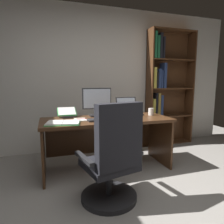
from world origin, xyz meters
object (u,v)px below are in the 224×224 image
at_px(open_binder, 63,123).
at_px(pen, 82,119).
at_px(keyboard, 104,120).
at_px(reading_stand_with_book, 67,113).
at_px(notepad, 80,120).
at_px(desk, 105,131).
at_px(computer_mouse, 125,118).
at_px(office_chair, 113,162).
at_px(monitor, 97,102).
at_px(bookshelf, 164,89).
at_px(coffee_mug, 151,112).
at_px(laptop, 129,111).

xyz_separation_m(open_binder, pen, (0.26, 0.18, 0.00)).
relative_size(keyboard, reading_stand_with_book, 1.58).
distance_m(open_binder, notepad, 0.30).
bearing_deg(keyboard, desk, 69.62).
bearing_deg(reading_stand_with_book, keyboard, -44.26).
height_order(keyboard, computer_mouse, computer_mouse).
distance_m(office_chair, monitor, 1.18).
bearing_deg(notepad, bookshelf, 25.06).
bearing_deg(monitor, bookshelf, 21.68).
relative_size(bookshelf, coffee_mug, 20.65).
xyz_separation_m(office_chair, coffee_mug, (0.90, 0.89, 0.35)).
bearing_deg(monitor, laptop, 1.10).
relative_size(reading_stand_with_book, open_binder, 0.59).
relative_size(monitor, pen, 3.12).
distance_m(computer_mouse, pen, 0.58).
distance_m(office_chair, pen, 0.90).
bearing_deg(office_chair, laptop, 47.71).
relative_size(keyboard, computer_mouse, 4.04).
xyz_separation_m(monitor, computer_mouse, (0.30, -0.37, -0.19)).
relative_size(bookshelf, computer_mouse, 21.52).
xyz_separation_m(laptop, keyboard, (-0.52, -0.38, -0.04)).
distance_m(reading_stand_with_book, notepad, 0.34).
bearing_deg(computer_mouse, notepad, 167.46).
distance_m(desk, open_binder, 0.70).
bearing_deg(reading_stand_with_book, open_binder, -100.93).
bearing_deg(monitor, keyboard, -90.00).
relative_size(bookshelf, office_chair, 2.12).
distance_m(laptop, computer_mouse, 0.44).
distance_m(notepad, pen, 0.02).
xyz_separation_m(laptop, reading_stand_with_book, (-0.95, 0.04, 0.01)).
bearing_deg(computer_mouse, monitor, 128.87).
xyz_separation_m(desk, laptop, (0.44, 0.17, 0.25)).
height_order(open_binder, coffee_mug, coffee_mug).
xyz_separation_m(laptop, notepad, (-0.81, -0.25, -0.05)).
bearing_deg(desk, notepad, -167.42).
xyz_separation_m(open_binder, coffee_mug, (1.34, 0.25, 0.04)).
relative_size(desk, monitor, 4.11).
height_order(desk, bookshelf, bookshelf).
relative_size(office_chair, coffee_mug, 9.72).
relative_size(reading_stand_with_book, pen, 1.90).
height_order(keyboard, pen, keyboard).
bearing_deg(monitor, open_binder, -141.43).
bearing_deg(bookshelf, laptop, -149.28).
bearing_deg(notepad, desk, 12.58).
xyz_separation_m(monitor, keyboard, (0.00, -0.37, -0.20)).
bearing_deg(notepad, open_binder, -143.00).
xyz_separation_m(open_binder, notepad, (0.24, 0.18, -0.01)).
relative_size(keyboard, open_binder, 0.93).
xyz_separation_m(laptop, coffee_mug, (0.29, -0.19, -0.00)).
xyz_separation_m(office_chair, keyboard, (0.09, 0.69, 0.31)).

